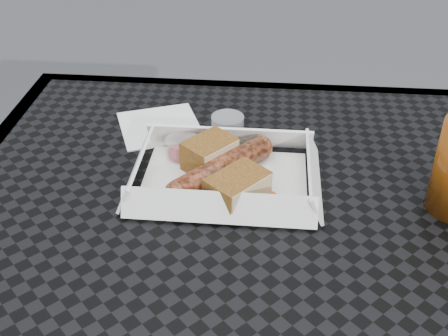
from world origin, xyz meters
name	(u,v)px	position (x,y,z in m)	size (l,w,h in m)	color
patio_table	(243,269)	(0.00, 0.00, 0.67)	(0.80, 0.80, 0.74)	black
food_tray	(225,181)	(-0.03, 0.09, 0.75)	(0.22, 0.15, 0.00)	white
bratwurst	(222,169)	(-0.04, 0.09, 0.77)	(0.13, 0.15, 0.03)	brown
bread_near	(210,154)	(-0.06, 0.12, 0.77)	(0.07, 0.05, 0.04)	brown
bread_far	(237,188)	(-0.01, 0.04, 0.77)	(0.08, 0.05, 0.04)	brown
veg_garnish	(259,205)	(0.02, 0.03, 0.75)	(0.03, 0.03, 0.00)	#EE420A
napkin	(160,126)	(-0.15, 0.23, 0.75)	(0.12, 0.12, 0.00)	white
condiment_cup_sauce	(183,149)	(-0.10, 0.14, 0.76)	(0.05, 0.05, 0.03)	#940C0A
condiment_cup_empty	(228,125)	(-0.04, 0.21, 0.76)	(0.05, 0.05, 0.03)	silver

